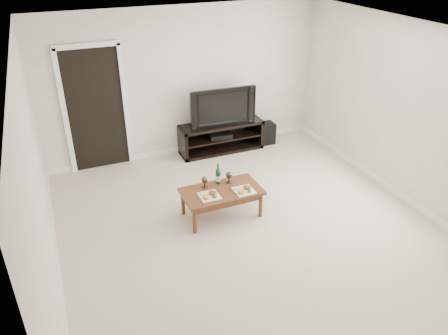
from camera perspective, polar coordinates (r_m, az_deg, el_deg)
floor at (r=6.04m, az=3.64°, el=-8.36°), size 5.50×5.50×0.00m
back_wall at (r=7.77m, az=-5.21°, el=10.97°), size 5.00×0.04×2.60m
ceiling at (r=4.95m, az=4.59°, el=16.75°), size 5.00×5.50×0.04m
doorway at (r=7.53m, az=-16.38°, el=7.14°), size 0.90×0.02×2.05m
media_console at (r=8.08m, az=-0.37°, el=3.99°), size 1.55×0.45×0.55m
television at (r=7.84m, az=-0.38°, el=8.13°), size 1.21×0.21×0.69m
av_receiver at (r=8.04m, az=-0.49°, el=4.27°), size 0.45×0.37×0.08m
subwoofer at (r=8.47m, az=5.59°, el=4.52°), size 0.28×0.28×0.41m
coffee_table at (r=6.24m, az=-0.31°, el=-4.63°), size 1.12×0.62×0.42m
plate_left at (r=5.97m, az=-1.95°, el=-3.55°), size 0.27×0.27×0.07m
plate_right at (r=6.09m, az=2.63°, el=-2.85°), size 0.27×0.27×0.07m
wine_bottle at (r=6.21m, az=-0.77°, el=-0.67°), size 0.07×0.07×0.35m
goblet_left at (r=6.16m, az=-2.55°, el=-1.91°), size 0.09×0.09×0.17m
goblet_right at (r=6.28m, az=0.64°, el=-1.28°), size 0.09×0.09×0.17m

